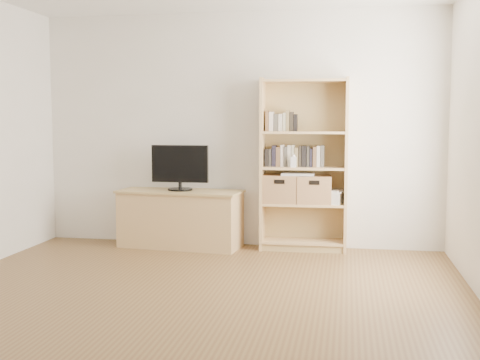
% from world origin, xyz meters
% --- Properties ---
extents(floor, '(4.50, 5.00, 0.01)m').
position_xyz_m(floor, '(0.00, 0.00, 0.00)').
color(floor, brown).
rests_on(floor, ground).
extents(back_wall, '(4.50, 0.02, 2.60)m').
position_xyz_m(back_wall, '(0.00, 2.50, 1.30)').
color(back_wall, silver).
rests_on(back_wall, floor).
extents(tv_stand, '(1.37, 0.62, 0.61)m').
position_xyz_m(tv_stand, '(-0.62, 2.25, 0.30)').
color(tv_stand, tan).
rests_on(tv_stand, floor).
extents(bookshelf, '(0.94, 0.35, 1.86)m').
position_xyz_m(bookshelf, '(0.74, 2.33, 0.93)').
color(bookshelf, tan).
rests_on(bookshelf, floor).
extents(television, '(0.63, 0.05, 0.50)m').
position_xyz_m(television, '(-0.62, 2.25, 0.89)').
color(television, black).
rests_on(television, tv_stand).
extents(books_row_mid, '(0.83, 0.21, 0.22)m').
position_xyz_m(books_row_mid, '(0.74, 2.36, 1.02)').
color(books_row_mid, black).
rests_on(books_row_mid, bookshelf).
extents(books_row_upper, '(0.35, 0.15, 0.18)m').
position_xyz_m(books_row_upper, '(0.53, 2.35, 1.38)').
color(books_row_upper, black).
rests_on(books_row_upper, bookshelf).
extents(baby_monitor, '(0.06, 0.04, 0.11)m').
position_xyz_m(baby_monitor, '(0.64, 2.23, 0.96)').
color(baby_monitor, white).
rests_on(baby_monitor, bookshelf).
extents(basket_left, '(0.37, 0.31, 0.30)m').
position_xyz_m(basket_left, '(0.49, 2.32, 0.67)').
color(basket_left, olive).
rests_on(basket_left, bookshelf).
extents(basket_right, '(0.38, 0.32, 0.30)m').
position_xyz_m(basket_right, '(0.85, 2.33, 0.66)').
color(basket_right, olive).
rests_on(basket_right, bookshelf).
extents(laptop, '(0.36, 0.25, 0.03)m').
position_xyz_m(laptop, '(0.68, 2.32, 0.83)').
color(laptop, silver).
rests_on(laptop, basket_left).
extents(magazine_stack, '(0.24, 0.30, 0.12)m').
position_xyz_m(magazine_stack, '(1.06, 2.34, 0.58)').
color(magazine_stack, silver).
rests_on(magazine_stack, bookshelf).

